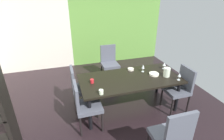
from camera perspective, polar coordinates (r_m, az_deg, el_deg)
ground_plane at (r=3.65m, az=-1.51°, el=-15.09°), size 5.25×5.76×0.02m
back_panel_interior at (r=5.66m, az=-25.22°, el=12.52°), size 2.25×0.10×2.65m
garden_window_panel at (r=5.90m, az=1.57°, el=15.30°), size 3.00×0.10×2.65m
dining_table at (r=3.53m, az=5.84°, el=-3.65°), size 2.00×0.96×0.73m
chair_right_near at (r=3.82m, az=21.32°, el=-5.17°), size 0.44×0.44×0.94m
chair_left_near at (r=3.13m, az=-9.02°, el=-10.92°), size 0.45×0.44×0.93m
chair_left_far at (r=3.65m, az=-10.56°, el=-5.20°), size 0.45×0.44×0.94m
chair_head_near at (r=2.64m, az=19.10°, el=-19.64°), size 0.44×0.44×1.01m
chair_head_far at (r=4.77m, az=-0.90°, el=2.90°), size 0.44×0.45×0.96m
wine_glass_south at (r=3.60m, az=21.18°, el=-1.54°), size 0.06×0.06×0.15m
wine_glass_front at (r=4.00m, az=16.71°, el=1.78°), size 0.07×0.07×0.14m
wine_glass_left at (r=3.75m, az=10.13°, el=1.01°), size 0.06×0.06×0.16m
serving_bowl_center at (r=3.69m, az=13.55°, el=-1.30°), size 0.20×0.20×0.04m
serving_bowl_west at (r=3.82m, az=6.13°, el=0.26°), size 0.13×0.13×0.04m
cup_near_shelf at (r=3.31m, az=-6.56°, el=-3.62°), size 0.07×0.07×0.08m
cup_near_window at (r=2.96m, az=-3.56°, el=-7.17°), size 0.08×0.08×0.08m
pitcher_north at (r=3.67m, az=17.51°, el=-0.68°), size 0.15×0.13×0.19m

